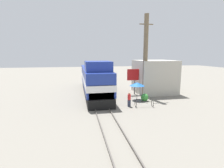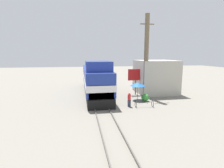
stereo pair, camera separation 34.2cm
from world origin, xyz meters
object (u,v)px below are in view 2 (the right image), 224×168
Objects in this scene: locomotive at (95,80)px; bicycle at (144,104)px; person_bystander at (129,99)px; vendor_umbrella at (138,84)px; billboard_sign at (136,76)px; utility_pole at (146,56)px.

locomotive is 8.40× the size of bicycle.
person_bystander is at bearing 78.13° from bicycle.
person_bystander is (-1.79, -2.60, -1.13)m from vendor_umbrella.
billboard_sign reaches higher than bicycle.
locomotive is 1.55× the size of utility_pole.
billboard_sign is at bearing 65.93° from person_bystander.
billboard_sign is (-0.83, 1.59, -2.69)m from utility_pole.
locomotive reaches higher than billboard_sign.
billboard_sign is 2.28× the size of person_bystander.
billboard_sign is (5.51, -1.39, 0.62)m from locomotive.
billboard_sign is 1.84× the size of bicycle.
locomotive is 7.74m from utility_pole.
bicycle is at bearing -98.82° from billboard_sign.
utility_pole reaches higher than person_bystander.
bicycle is at bearing -94.73° from vendor_umbrella.
billboard_sign is (0.67, 2.91, 0.66)m from vendor_umbrella.
person_bystander is (-2.46, -5.52, -1.79)m from billboard_sign.
billboard_sign is at bearing 117.47° from utility_pole.
person_bystander is (3.04, -6.91, -1.17)m from locomotive.
bicycle is (1.54, -0.46, -0.49)m from person_bystander.
utility_pole reaches higher than vendor_umbrella.
bicycle is (-0.93, -5.98, -2.27)m from billboard_sign.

